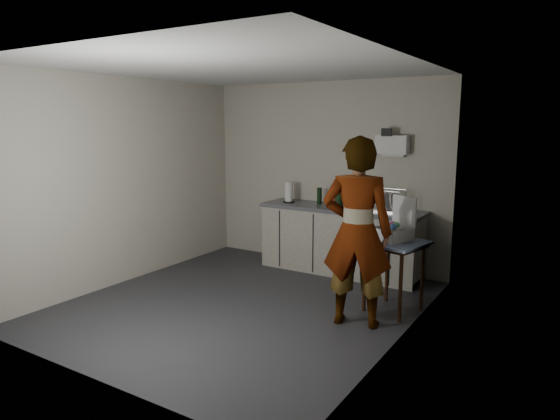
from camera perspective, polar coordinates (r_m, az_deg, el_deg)
The scene contains 15 objects.
ground at distance 5.78m, azimuth -4.16°, elevation -10.66°, with size 4.00×4.00×0.00m, color #26262B.
wall_back at distance 7.15m, azimuth 5.16°, elevation 4.04°, with size 3.60×0.02×2.60m, color beige.
wall_right at distance 4.64m, azimuth 13.82°, elevation 0.60°, with size 0.02×4.00×2.60m, color beige.
wall_left at distance 6.67m, azimuth -16.87°, elevation 3.23°, with size 0.02×4.00×2.60m, color beige.
ceiling at distance 5.44m, azimuth -4.51°, elevation 15.88°, with size 3.60×4.00×0.01m, color white.
kitchen_counter at distance 6.86m, azimuth 6.93°, elevation -3.63°, with size 2.24×0.62×0.91m.
wall_shelf at distance 6.66m, azimuth 12.69°, elevation 7.27°, with size 0.42×0.18×0.37m.
side_table at distance 5.50m, azimuth 12.96°, elevation -4.52°, with size 0.72×0.72×0.78m.
standing_man at distance 5.01m, azimuth 8.79°, elevation -2.55°, with size 0.70×0.46×1.91m, color #B2A593.
soap_bottle at distance 6.75m, azimuth 6.75°, elevation 1.68°, with size 0.12×0.12×0.31m, color black.
soda_can at distance 6.81m, azimuth 6.30°, elevation 0.93°, with size 0.06×0.06×0.12m, color #B41E12.
dark_bottle at distance 6.97m, azimuth 4.53°, elevation 1.63°, with size 0.07×0.07×0.23m, color black.
paper_towel at distance 7.10m, azimuth 1.01°, elevation 1.99°, with size 0.16×0.16×0.29m.
dish_rack at distance 6.56m, azimuth 12.21°, elevation 0.45°, with size 0.40×0.30×0.28m.
bakery_box at distance 5.53m, azimuth 12.85°, elevation -2.28°, with size 0.44×0.45×0.47m.
Camera 1 is at (3.20, -4.36, 2.03)m, focal length 32.00 mm.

